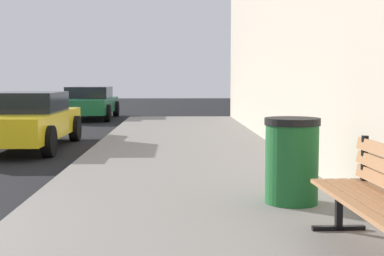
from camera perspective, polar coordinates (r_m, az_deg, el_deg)
bench at (r=4.47m, az=19.92°, el=-6.63°), size 0.55×1.80×0.89m
trash_bin at (r=6.16m, az=10.64°, el=-3.42°), size 0.63×0.63×0.97m
car_yellow at (r=12.67m, az=-17.47°, el=0.85°), size 1.97×4.42×1.27m
car_green at (r=21.52m, az=-10.98°, el=2.70°), size 2.05×4.50×1.27m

